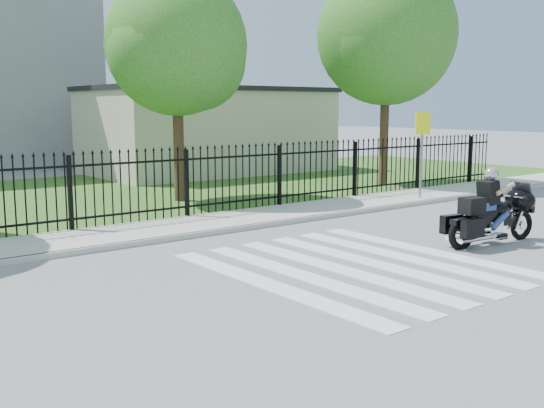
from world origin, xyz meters
TOP-DOWN VIEW (x-y plane):
  - ground at (0.00, 0.00)m, footprint 120.00×120.00m
  - crosswalk at (0.00, 0.00)m, footprint 5.00×5.50m
  - sidewalk at (0.00, 5.00)m, footprint 40.00×2.00m
  - curb at (0.00, 4.00)m, footprint 40.00×0.12m
  - grass_strip at (0.00, 12.00)m, footprint 40.00×12.00m
  - iron_fence at (0.00, 6.00)m, footprint 26.00×0.04m
  - tree_mid at (1.50, 9.00)m, footprint 4.20×4.20m
  - tree_right at (9.50, 8.00)m, footprint 5.00×5.00m
  - building_low at (7.00, 16.00)m, footprint 10.00×6.00m
  - building_low_roof at (7.00, 16.00)m, footprint 10.20×6.20m
  - motorcycle_rider at (3.54, -0.40)m, footprint 2.50×0.98m
  - traffic_sign at (7.24, 4.43)m, footprint 0.56×0.13m

SIDE VIEW (x-z plane):
  - ground at x=0.00m, z-range 0.00..0.00m
  - crosswalk at x=0.00m, z-range 0.00..0.01m
  - grass_strip at x=0.00m, z-range 0.00..0.02m
  - sidewalk at x=0.00m, z-range 0.00..0.12m
  - curb at x=0.00m, z-range 0.00..0.12m
  - motorcycle_rider at x=3.54m, z-range -0.15..1.51m
  - iron_fence at x=0.00m, z-range 0.00..1.80m
  - building_low at x=7.00m, z-range 0.00..3.50m
  - traffic_sign at x=7.24m, z-range 0.67..3.26m
  - building_low_roof at x=7.00m, z-range 3.50..3.70m
  - tree_mid at x=1.50m, z-range 1.28..8.06m
  - tree_right at x=9.50m, z-range 1.44..9.34m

